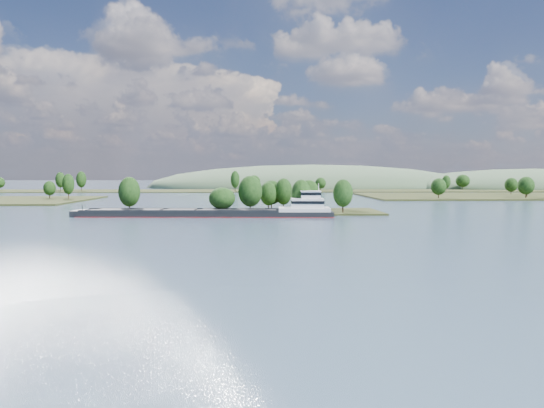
{
  "coord_description": "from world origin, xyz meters",
  "views": [
    {
      "loc": [
        6.37,
        -8.66,
        14.2
      ],
      "look_at": [
        10.22,
        130.0,
        6.0
      ],
      "focal_mm": 35.0,
      "sensor_mm": 36.0,
      "label": 1
    }
  ],
  "objects": [
    {
      "name": "ground",
      "position": [
        0.0,
        120.0,
        0.0
      ],
      "size": [
        1800.0,
        1800.0,
        0.0
      ],
      "primitive_type": "plane",
      "color": "#3E536C",
      "rests_on": "ground"
    },
    {
      "name": "tree_island",
      "position": [
        5.59,
        178.63,
        4.13
      ],
      "size": [
        100.0,
        30.56,
        13.82
      ],
      "color": "#272D14",
      "rests_on": "ground"
    },
    {
      "name": "back_shoreline",
      "position": [
        8.58,
        399.83,
        0.82
      ],
      "size": [
        900.0,
        60.0,
        16.22
      ],
      "color": "#272D14",
      "rests_on": "ground"
    },
    {
      "name": "hill_east",
      "position": [
        260.0,
        470.0,
        0.0
      ],
      "size": [
        260.0,
        140.0,
        36.0
      ],
      "primitive_type": "ellipsoid",
      "color": "#41593D",
      "rests_on": "ground"
    },
    {
      "name": "hill_west",
      "position": [
        60.0,
        500.0,
        0.0
      ],
      "size": [
        320.0,
        160.0,
        44.0
      ],
      "primitive_type": "ellipsoid",
      "color": "#41593D",
      "rests_on": "ground"
    },
    {
      "name": "cargo_barge",
      "position": [
        -5.14,
        164.05,
        1.44
      ],
      "size": [
        84.97,
        13.98,
        11.44
      ],
      "color": "black",
      "rests_on": "ground"
    }
  ]
}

